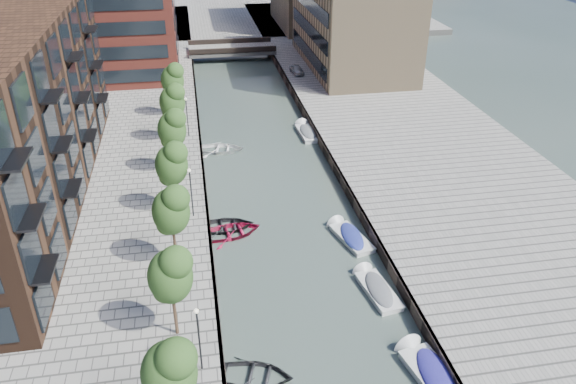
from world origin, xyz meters
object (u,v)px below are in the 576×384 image
object	(u,v)px
sloop_3	(220,151)
motorboat_1	(376,288)
tree_0	(169,370)
tree_1	(170,273)
tree_2	(171,209)
car	(297,69)
tree_5	(172,100)
motorboat_0	(432,375)
motorboat_3	(349,236)
motorboat_4	(307,132)
bridge	(232,49)
sloop_0	(255,379)
sloop_4	(225,229)
tree_3	(171,162)
tree_6	(172,78)
sloop_2	(232,235)
tree_4	(172,127)

from	to	relation	value
sloop_3	motorboat_1	distance (m)	25.55
tree_0	tree_1	world-z (taller)	same
tree_2	car	size ratio (longest dim) A/B	1.76
tree_5	motorboat_1	bearing A→B (deg)	-62.59
tree_1	motorboat_0	size ratio (longest dim) A/B	1.02
motorboat_3	motorboat_4	distance (m)	20.52
motorboat_4	car	size ratio (longest dim) A/B	1.52
bridge	tree_0	bearing A→B (deg)	-97.13
sloop_0	tree_2	bearing A→B (deg)	39.21
tree_5	sloop_4	distance (m)	17.02
tree_0	tree_3	distance (m)	21.00
tree_6	sloop_4	bearing A→B (deg)	-80.82
sloop_2	tree_3	bearing A→B (deg)	45.63
tree_0	motorboat_0	world-z (taller)	tree_0
tree_1	motorboat_1	bearing A→B (deg)	12.60
tree_2	motorboat_4	size ratio (longest dim) A/B	1.16
tree_1	sloop_0	world-z (taller)	tree_1
tree_5	sloop_3	xyz separation A→B (m)	(4.30, -1.07, -5.31)
bridge	car	size ratio (longest dim) A/B	3.85
tree_2	tree_3	xyz separation A→B (m)	(0.00, 7.00, 0.00)
tree_0	motorboat_3	distance (m)	21.43
tree_0	tree_4	xyz separation A→B (m)	(0.00, 28.00, 0.00)
tree_2	motorboat_1	bearing A→B (deg)	-17.45
tree_2	sloop_3	bearing A→B (deg)	77.81
motorboat_0	motorboat_3	distance (m)	14.28
tree_2	sloop_0	distance (m)	12.30
tree_2	tree_6	bearing A→B (deg)	90.00
sloop_2	sloop_4	distance (m)	1.02
tree_2	tree_1	bearing A→B (deg)	-90.00
motorboat_1	motorboat_4	world-z (taller)	motorboat_4
sloop_0	sloop_4	xyz separation A→B (m)	(-0.45, 15.55, 0.00)
tree_0	tree_5	bearing A→B (deg)	90.00
tree_2	tree_6	xyz separation A→B (m)	(0.00, 28.00, 0.00)
motorboat_3	motorboat_1	bearing A→B (deg)	-89.24
tree_1	sloop_0	size ratio (longest dim) A/B	1.40
tree_0	tree_3	xyz separation A→B (m)	(0.00, 21.00, 0.00)
tree_0	motorboat_1	xyz separation A→B (m)	(13.01, 9.91, -5.12)
tree_3	sloop_3	xyz separation A→B (m)	(4.30, 12.93, -5.31)
tree_6	sloop_0	xyz separation A→B (m)	(4.12, -38.30, -5.31)
tree_3	sloop_3	distance (m)	14.62
tree_3	motorboat_3	world-z (taller)	tree_3
tree_0	motorboat_4	xyz separation A→B (m)	(13.88, 36.81, -5.10)
tree_0	motorboat_3	size ratio (longest dim) A/B	1.20
sloop_4	motorboat_1	distance (m)	13.21
sloop_0	sloop_2	world-z (taller)	sloop_2
sloop_4	sloop_3	bearing A→B (deg)	-2.83
tree_4	motorboat_3	xyz separation A→B (m)	(12.93, -11.69, -5.12)
tree_6	tree_2	bearing A→B (deg)	-90.00
tree_0	tree_3	world-z (taller)	same
tree_5	car	world-z (taller)	tree_5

